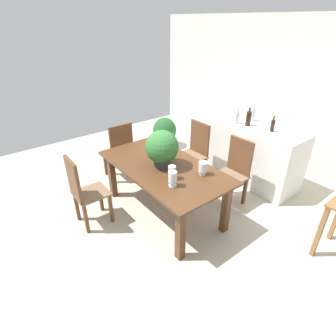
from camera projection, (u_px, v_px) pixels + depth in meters
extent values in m
plane|color=#BCB29E|center=(169.00, 208.00, 4.04)|extent=(7.04, 7.04, 0.00)
cube|color=silver|center=(283.00, 95.00, 4.81)|extent=(6.40, 0.10, 2.60)
cube|color=#4C2D19|center=(163.00, 167.00, 3.62)|extent=(1.89, 1.02, 0.03)
cube|color=#4C2D19|center=(112.00, 176.00, 4.17)|extent=(0.09, 0.09, 0.73)
cube|color=#4C2D19|center=(180.00, 234.00, 3.03)|extent=(0.09, 0.09, 0.73)
cube|color=#4C2D19|center=(153.00, 161.00, 4.58)|extent=(0.09, 0.09, 0.73)
cube|color=#4C2D19|center=(226.00, 208.00, 3.45)|extent=(0.09, 0.09, 0.73)
cube|color=brown|center=(210.00, 189.00, 4.09)|extent=(0.04, 0.04, 0.45)
cube|color=brown|center=(228.00, 200.00, 3.84)|extent=(0.04, 0.04, 0.45)
cube|color=brown|center=(226.00, 181.00, 4.29)|extent=(0.04, 0.04, 0.45)
cube|color=brown|center=(245.00, 191.00, 4.04)|extent=(0.04, 0.04, 0.45)
cube|color=brown|center=(229.00, 177.00, 3.95)|extent=(0.44, 0.45, 0.03)
cube|color=brown|center=(240.00, 156.00, 3.92)|extent=(0.40, 0.04, 0.54)
cube|color=brown|center=(175.00, 167.00, 4.68)|extent=(0.04, 0.04, 0.45)
cube|color=brown|center=(189.00, 176.00, 4.42)|extent=(0.04, 0.04, 0.45)
cube|color=brown|center=(190.00, 162.00, 4.88)|extent=(0.04, 0.04, 0.45)
cube|color=brown|center=(205.00, 170.00, 4.61)|extent=(0.04, 0.04, 0.45)
cube|color=brown|center=(190.00, 156.00, 4.53)|extent=(0.46, 0.44, 0.03)
cube|color=brown|center=(200.00, 138.00, 4.50)|extent=(0.42, 0.04, 0.55)
cube|color=brown|center=(111.00, 209.00, 3.67)|extent=(0.04, 0.04, 0.45)
cube|color=brown|center=(101.00, 197.00, 3.90)|extent=(0.04, 0.04, 0.45)
cube|color=brown|center=(86.00, 219.00, 3.48)|extent=(0.04, 0.04, 0.45)
cube|color=brown|center=(77.00, 206.00, 3.71)|extent=(0.04, 0.04, 0.45)
cube|color=brown|center=(91.00, 193.00, 3.57)|extent=(0.41, 0.44, 0.03)
cube|color=brown|center=(73.00, 180.00, 3.33)|extent=(0.37, 0.05, 0.55)
cube|color=brown|center=(124.00, 158.00, 5.01)|extent=(0.05, 0.05, 0.45)
cube|color=brown|center=(105.00, 164.00, 4.81)|extent=(0.05, 0.05, 0.45)
cube|color=brown|center=(133.00, 165.00, 4.77)|extent=(0.05, 0.05, 0.45)
cube|color=brown|center=(114.00, 171.00, 4.58)|extent=(0.05, 0.05, 0.45)
cube|color=brown|center=(118.00, 152.00, 4.67)|extent=(0.42, 0.46, 0.03)
cube|color=brown|center=(121.00, 141.00, 4.41)|extent=(0.05, 0.41, 0.54)
cylinder|color=#333338|center=(162.00, 162.00, 3.58)|extent=(0.22, 0.22, 0.12)
sphere|color=#2D662D|center=(162.00, 147.00, 3.47)|extent=(0.44, 0.44, 0.44)
sphere|color=#DB9EB2|center=(152.00, 143.00, 3.37)|extent=(0.06, 0.06, 0.06)
sphere|color=#DB9EB2|center=(162.00, 140.00, 3.64)|extent=(0.05, 0.05, 0.05)
sphere|color=#DB9EB2|center=(162.00, 135.00, 3.57)|extent=(0.06, 0.06, 0.06)
sphere|color=#DB9EB2|center=(150.00, 138.00, 3.43)|extent=(0.04, 0.04, 0.04)
cylinder|color=silver|center=(203.00, 174.00, 3.41)|extent=(0.09, 0.09, 0.01)
cylinder|color=silver|center=(203.00, 172.00, 3.40)|extent=(0.02, 0.02, 0.03)
cylinder|color=silver|center=(203.00, 167.00, 3.36)|extent=(0.12, 0.12, 0.13)
cylinder|color=silver|center=(173.00, 185.00, 3.17)|extent=(0.09, 0.09, 0.01)
cylinder|color=silver|center=(173.00, 184.00, 3.16)|extent=(0.02, 0.02, 0.04)
cylinder|color=silver|center=(173.00, 177.00, 3.12)|extent=(0.10, 0.10, 0.14)
cylinder|color=silver|center=(172.00, 178.00, 3.32)|extent=(0.08, 0.08, 0.01)
cylinder|color=silver|center=(172.00, 176.00, 3.30)|extent=(0.02, 0.02, 0.04)
cylinder|color=silver|center=(172.00, 171.00, 3.26)|extent=(0.10, 0.10, 0.12)
cylinder|color=silver|center=(156.00, 151.00, 4.00)|extent=(0.06, 0.06, 0.00)
cylinder|color=silver|center=(156.00, 149.00, 3.98)|extent=(0.01, 0.01, 0.07)
cone|color=silver|center=(155.00, 145.00, 3.95)|extent=(0.06, 0.06, 0.08)
cube|color=silver|center=(254.00, 154.00, 4.55)|extent=(1.54, 0.66, 0.99)
cylinder|color=black|center=(248.00, 119.00, 4.27)|extent=(0.08, 0.08, 0.23)
cylinder|color=black|center=(250.00, 110.00, 4.20)|extent=(0.03, 0.03, 0.06)
cylinder|color=black|center=(272.00, 126.00, 4.06)|extent=(0.06, 0.06, 0.18)
cylinder|color=black|center=(274.00, 118.00, 4.00)|extent=(0.02, 0.02, 0.07)
cylinder|color=#B2BFB7|center=(237.00, 118.00, 4.36)|extent=(0.07, 0.07, 0.19)
cylinder|color=#B2BFB7|center=(238.00, 110.00, 4.29)|extent=(0.03, 0.03, 0.08)
cylinder|color=#B2BFB7|center=(253.00, 115.00, 4.49)|extent=(0.08, 0.08, 0.20)
cylinder|color=#B2BFB7|center=(254.00, 106.00, 4.42)|extent=(0.03, 0.03, 0.08)
cube|color=brown|center=(320.00, 232.00, 3.07)|extent=(0.05, 0.05, 0.73)
cylinder|color=#423D38|center=(165.00, 142.00, 6.00)|extent=(0.22, 0.22, 0.16)
ellipsoid|color=#235628|center=(165.00, 130.00, 5.86)|extent=(0.51, 0.51, 0.57)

